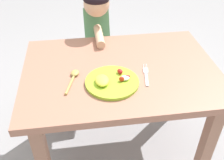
# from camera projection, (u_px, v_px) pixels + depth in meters

# --- Properties ---
(ground_plane) EXTENTS (8.00, 8.00, 0.00)m
(ground_plane) POSITION_uv_depth(u_px,v_px,m) (119.00, 149.00, 1.88)
(ground_plane) COLOR gray
(dining_table) EXTENTS (1.08, 0.77, 0.71)m
(dining_table) POSITION_uv_depth(u_px,v_px,m) (120.00, 84.00, 1.52)
(dining_table) COLOR #9F6954
(dining_table) RESTS_ON ground_plane
(plate) EXTENTS (0.28, 0.28, 0.05)m
(plate) POSITION_uv_depth(u_px,v_px,m) (111.00, 81.00, 1.34)
(plate) COLOR #98C12F
(plate) RESTS_ON dining_table
(fork) EXTENTS (0.05, 0.20, 0.01)m
(fork) POSITION_uv_depth(u_px,v_px,m) (146.00, 75.00, 1.40)
(fork) COLOR silver
(fork) RESTS_ON dining_table
(spoon) EXTENTS (0.08, 0.20, 0.02)m
(spoon) POSITION_uv_depth(u_px,v_px,m) (73.00, 77.00, 1.37)
(spoon) COLOR #AA9349
(spoon) RESTS_ON dining_table
(person) EXTENTS (0.17, 0.44, 0.99)m
(person) POSITION_uv_depth(u_px,v_px,m) (97.00, 46.00, 1.96)
(person) COLOR #38466E
(person) RESTS_ON ground_plane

